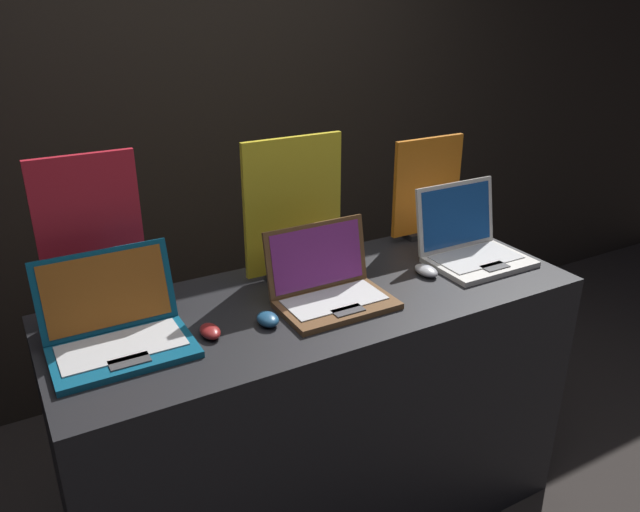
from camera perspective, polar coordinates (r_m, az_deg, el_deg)
name	(u,v)px	position (r m, az deg, el deg)	size (l,w,h in m)	color
wall_back	(191,112)	(3.09, -11.72, 12.74)	(8.00, 0.05, 2.80)	black
display_counter	(320,414)	(2.38, -0.01, -14.28)	(1.80, 0.69, 0.98)	black
laptop_front	(117,327)	(1.91, -18.11, -6.22)	(0.40, 0.32, 0.26)	#0F5170
mouse_front	(210,331)	(1.91, -10.02, -6.79)	(0.06, 0.09, 0.03)	maroon
promo_stand_front	(92,241)	(2.03, -20.12, 1.27)	(0.31, 0.07, 0.52)	black
laptop_middle	(329,286)	(2.06, 0.83, -2.71)	(0.37, 0.28, 0.25)	brown
mouse_middle	(268,319)	(1.95, -4.81, -5.77)	(0.06, 0.09, 0.04)	navy
promo_stand_middle	(293,211)	(2.20, -2.44, 4.13)	(0.37, 0.07, 0.50)	black
laptop_back	(470,243)	(2.45, 13.56, 1.12)	(0.37, 0.31, 0.28)	silver
mouse_back	(426,270)	(2.30, 9.68, -1.32)	(0.07, 0.11, 0.03)	#B2B2B7
promo_stand_back	(427,191)	(2.60, 9.74, 5.91)	(0.33, 0.07, 0.42)	black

